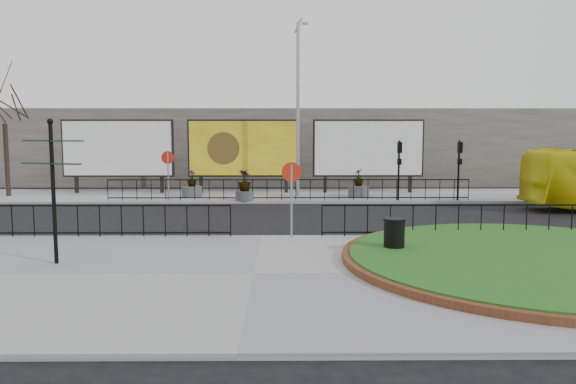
{
  "coord_description": "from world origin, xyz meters",
  "views": [
    {
      "loc": [
        0.73,
        -18.48,
        3.61
      ],
      "look_at": [
        0.9,
        1.06,
        1.46
      ],
      "focal_mm": 35.0,
      "sensor_mm": 36.0,
      "label": 1
    }
  ],
  "objects_px": {
    "planter_b": "(245,188)",
    "planter_c": "(359,188)",
    "lamp_post": "(298,107)",
    "billboard_mid": "(243,149)",
    "litter_bin": "(394,236)",
    "fingerpost_sign": "(53,177)",
    "planter_a": "(192,188)"
  },
  "relations": [
    {
      "from": "lamp_post",
      "to": "litter_bin",
      "type": "height_order",
      "value": "lamp_post"
    },
    {
      "from": "billboard_mid",
      "to": "fingerpost_sign",
      "type": "distance_m",
      "value": 17.32
    },
    {
      "from": "fingerpost_sign",
      "to": "planter_c",
      "type": "height_order",
      "value": "fingerpost_sign"
    },
    {
      "from": "lamp_post",
      "to": "litter_bin",
      "type": "xyz_separation_m",
      "value": [
        2.35,
        -13.97,
        -4.18
      ]
    },
    {
      "from": "litter_bin",
      "to": "billboard_mid",
      "type": "bearing_deg",
      "value": 108.56
    },
    {
      "from": "planter_a",
      "to": "lamp_post",
      "type": "bearing_deg",
      "value": 0.0
    },
    {
      "from": "litter_bin",
      "to": "planter_b",
      "type": "xyz_separation_m",
      "value": [
        -5.05,
        12.37,
        0.1
      ]
    },
    {
      "from": "lamp_post",
      "to": "litter_bin",
      "type": "distance_m",
      "value": 14.77
    },
    {
      "from": "planter_a",
      "to": "billboard_mid",
      "type": "bearing_deg",
      "value": 37.24
    },
    {
      "from": "planter_a",
      "to": "planter_b",
      "type": "bearing_deg",
      "value": -28.94
    },
    {
      "from": "lamp_post",
      "to": "planter_c",
      "type": "distance_m",
      "value": 5.32
    },
    {
      "from": "billboard_mid",
      "to": "litter_bin",
      "type": "bearing_deg",
      "value": -71.44
    },
    {
      "from": "billboard_mid",
      "to": "planter_c",
      "type": "relative_size",
      "value": 4.19
    },
    {
      "from": "planter_b",
      "to": "planter_c",
      "type": "xyz_separation_m",
      "value": [
        5.92,
        1.6,
        -0.15
      ]
    },
    {
      "from": "fingerpost_sign",
      "to": "planter_a",
      "type": "bearing_deg",
      "value": 106.26
    },
    {
      "from": "litter_bin",
      "to": "planter_a",
      "type": "xyz_separation_m",
      "value": [
        -7.95,
        13.97,
        -0.07
      ]
    },
    {
      "from": "billboard_mid",
      "to": "litter_bin",
      "type": "height_order",
      "value": "billboard_mid"
    },
    {
      "from": "fingerpost_sign",
      "to": "planter_c",
      "type": "relative_size",
      "value": 2.57
    },
    {
      "from": "fingerpost_sign",
      "to": "planter_c",
      "type": "distance_m",
      "value": 18.06
    },
    {
      "from": "planter_a",
      "to": "planter_c",
      "type": "xyz_separation_m",
      "value": [
        8.82,
        -0.0,
        0.02
      ]
    },
    {
      "from": "billboard_mid",
      "to": "planter_a",
      "type": "distance_m",
      "value": 3.84
    },
    {
      "from": "billboard_mid",
      "to": "planter_a",
      "type": "relative_size",
      "value": 4.34
    },
    {
      "from": "fingerpost_sign",
      "to": "planter_b",
      "type": "xyz_separation_m",
      "value": [
        4.05,
        13.34,
        -1.67
      ]
    },
    {
      "from": "litter_bin",
      "to": "planter_c",
      "type": "bearing_deg",
      "value": 86.43
    },
    {
      "from": "billboard_mid",
      "to": "planter_c",
      "type": "distance_m",
      "value": 6.83
    },
    {
      "from": "lamp_post",
      "to": "planter_c",
      "type": "bearing_deg",
      "value": -0.0
    },
    {
      "from": "fingerpost_sign",
      "to": "billboard_mid",
      "type": "bearing_deg",
      "value": 98.18
    },
    {
      "from": "planter_b",
      "to": "planter_c",
      "type": "relative_size",
      "value": 1.05
    },
    {
      "from": "lamp_post",
      "to": "fingerpost_sign",
      "type": "bearing_deg",
      "value": -114.35
    },
    {
      "from": "lamp_post",
      "to": "planter_b",
      "type": "bearing_deg",
      "value": -149.42
    },
    {
      "from": "litter_bin",
      "to": "planter_b",
      "type": "bearing_deg",
      "value": 112.22
    },
    {
      "from": "planter_c",
      "to": "planter_b",
      "type": "bearing_deg",
      "value": -164.89
    }
  ]
}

